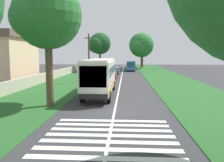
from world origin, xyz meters
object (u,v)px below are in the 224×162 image
Objects in this scene: roadside_tree_right_0 at (142,46)px; utility_pole at (89,57)px; roadside_tree_left_0 at (48,18)px; trailing_minibus_0 at (131,65)px; roadside_tree_left_1 at (99,44)px; coach_bus at (100,75)px; roadside_tree_right_2 at (141,46)px; trailing_car_0 at (112,75)px; trailing_car_1 at (115,71)px.

utility_pole is (-42.87, 10.83, -3.29)m from roadside_tree_right_0.
roadside_tree_right_0 is (58.85, -11.55, -0.05)m from roadside_tree_left_0.
roadside_tree_right_0 is 44.34m from utility_pole.
roadside_tree_left_0 is at bearing 169.54° from trailing_minibus_0.
roadside_tree_left_0 is 1.06× the size of roadside_tree_left_1.
roadside_tree_left_1 is at bearing 6.73° from coach_bus.
utility_pole is (-34.49, 9.86, -2.96)m from roadside_tree_right_2.
roadside_tree_right_0 is (20.37, -11.85, 0.42)m from roadside_tree_left_1.
roadside_tree_right_2 is at bearing 173.35° from roadside_tree_right_0.
roadside_tree_left_0 reaches higher than roadside_tree_right_0.
roadside_tree_right_0 is at bearing -11.93° from trailing_car_0.
roadside_tree_right_2 is at bearing -18.27° from trailing_car_1.
trailing_minibus_0 is 11.69m from roadside_tree_right_2.
roadside_tree_right_2 is at bearing -8.72° from coach_bus.
coach_bus is 1.86× the size of trailing_minibus_0.
roadside_tree_left_1 is 23.57m from roadside_tree_right_0.
roadside_tree_right_2 is (12.00, -10.87, 0.08)m from roadside_tree_left_1.
utility_pole reaches higher than trailing_car_1.
roadside_tree_left_1 is (33.28, 3.93, 4.51)m from coach_bus.
roadside_tree_right_0 reaches higher than trailing_car_1.
trailing_minibus_0 is 25.50m from utility_pole.
roadside_tree_left_0 is (-30.27, 3.90, 6.45)m from trailing_car_1.
roadside_tree_left_1 reaches higher than utility_pole.
roadside_tree_left_0 is 59.97m from roadside_tree_right_0.
roadside_tree_right_0 is 1.35× the size of utility_pole.
trailing_car_1 is (8.30, -0.15, 0.00)m from trailing_car_0.
trailing_car_1 is 22.12m from roadside_tree_right_2.
trailing_minibus_0 is at bearing 167.50° from roadside_tree_right_0.
trailing_minibus_0 is 0.57× the size of roadside_tree_right_2.
roadside_tree_right_0 is 0.93× the size of roadside_tree_right_2.
trailing_car_0 is at bearing 168.64° from trailing_minibus_0.
roadside_tree_left_1 reaches higher than coach_bus.
trailing_car_1 is at bearing 165.02° from roadside_tree_right_0.
trailing_minibus_0 is 19.62m from roadside_tree_right_0.
coach_bus is 33.81m from roadside_tree_left_1.
trailing_car_1 is 0.44× the size of roadside_tree_right_0.
coach_bus is at bearing 171.60° from roadside_tree_right_0.
coach_bus reaches higher than trailing_car_0.
utility_pole is (-5.99, 3.04, 3.11)m from trailing_car_0.
coach_bus is at bearing -34.88° from roadside_tree_left_0.
roadside_tree_left_1 is at bearing 27.12° from trailing_car_1.
utility_pole is (-22.50, -1.02, -2.88)m from roadside_tree_left_1.
roadside_tree_left_0 is at bearing 168.90° from roadside_tree_right_0.
coach_bus reaches higher than trailing_car_1.
roadside_tree_left_0 reaches higher than trailing_minibus_0.
trailing_car_1 is (25.07, -0.27, -1.48)m from coach_bus.
utility_pole is at bearing -177.41° from roadside_tree_left_1.
roadside_tree_right_0 is 8.44m from roadside_tree_right_2.
coach_bus is 8.06m from roadside_tree_left_0.
trailing_minibus_0 is 0.64× the size of roadside_tree_left_1.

